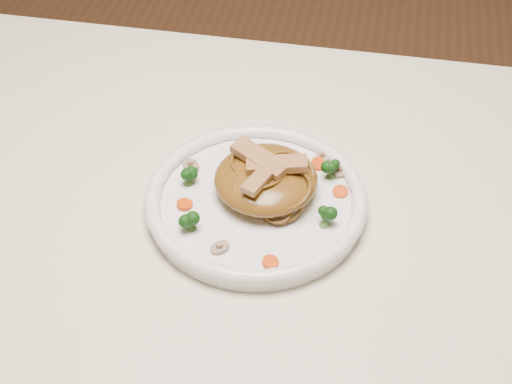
# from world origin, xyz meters

# --- Properties ---
(table) EXTENTS (1.20, 0.80, 0.75)m
(table) POSITION_xyz_m (0.00, 0.00, 0.65)
(table) COLOR beige
(table) RESTS_ON ground
(plate) EXTENTS (0.32, 0.32, 0.02)m
(plate) POSITION_xyz_m (0.03, 0.02, 0.76)
(plate) COLOR white
(plate) RESTS_ON table
(noodle_mound) EXTENTS (0.14, 0.14, 0.04)m
(noodle_mound) POSITION_xyz_m (0.04, 0.04, 0.79)
(noodle_mound) COLOR brown
(noodle_mound) RESTS_ON plate
(chicken_a) EXTENTS (0.08, 0.04, 0.01)m
(chicken_a) POSITION_xyz_m (0.05, 0.04, 0.81)
(chicken_a) COLOR tan
(chicken_a) RESTS_ON noodle_mound
(chicken_b) EXTENTS (0.08, 0.06, 0.01)m
(chicken_b) POSITION_xyz_m (0.03, 0.04, 0.81)
(chicken_b) COLOR tan
(chicken_b) RESTS_ON noodle_mound
(chicken_c) EXTENTS (0.04, 0.06, 0.01)m
(chicken_c) POSITION_xyz_m (0.04, 0.01, 0.81)
(chicken_c) COLOR tan
(chicken_c) RESTS_ON noodle_mound
(broccoli_0) EXTENTS (0.03, 0.03, 0.03)m
(broccoli_0) POSITION_xyz_m (0.11, 0.08, 0.78)
(broccoli_0) COLOR #0F410D
(broccoli_0) RESTS_ON plate
(broccoli_1) EXTENTS (0.03, 0.03, 0.03)m
(broccoli_1) POSITION_xyz_m (-0.06, 0.03, 0.78)
(broccoli_1) COLOR #0F410D
(broccoli_1) RESTS_ON plate
(broccoli_2) EXTENTS (0.03, 0.03, 0.03)m
(broccoli_2) POSITION_xyz_m (-0.04, -0.04, 0.78)
(broccoli_2) COLOR #0F410D
(broccoli_2) RESTS_ON plate
(broccoli_3) EXTENTS (0.03, 0.03, 0.03)m
(broccoli_3) POSITION_xyz_m (0.12, -0.01, 0.78)
(broccoli_3) COLOR #0F410D
(broccoli_3) RESTS_ON plate
(carrot_0) EXTENTS (0.02, 0.02, 0.00)m
(carrot_0) POSITION_xyz_m (0.10, 0.10, 0.77)
(carrot_0) COLOR #D03E07
(carrot_0) RESTS_ON plate
(carrot_1) EXTENTS (0.02, 0.02, 0.00)m
(carrot_1) POSITION_xyz_m (-0.06, -0.01, 0.77)
(carrot_1) COLOR #D03E07
(carrot_1) RESTS_ON plate
(carrot_2) EXTENTS (0.03, 0.03, 0.00)m
(carrot_2) POSITION_xyz_m (0.13, 0.05, 0.77)
(carrot_2) COLOR #D03E07
(carrot_2) RESTS_ON plate
(carrot_3) EXTENTS (0.02, 0.02, 0.00)m
(carrot_3) POSITION_xyz_m (0.00, 0.11, 0.77)
(carrot_3) COLOR #D03E07
(carrot_3) RESTS_ON plate
(carrot_4) EXTENTS (0.02, 0.02, 0.00)m
(carrot_4) POSITION_xyz_m (0.06, -0.08, 0.77)
(carrot_4) COLOR #D03E07
(carrot_4) RESTS_ON plate
(mushroom_0) EXTENTS (0.03, 0.03, 0.01)m
(mushroom_0) POSITION_xyz_m (0.00, -0.07, 0.77)
(mushroom_0) COLOR gray
(mushroom_0) RESTS_ON plate
(mushroom_1) EXTENTS (0.03, 0.03, 0.01)m
(mushroom_1) POSITION_xyz_m (0.13, 0.09, 0.77)
(mushroom_1) COLOR gray
(mushroom_1) RESTS_ON plate
(mushroom_2) EXTENTS (0.04, 0.04, 0.01)m
(mushroom_2) POSITION_xyz_m (-0.07, 0.06, 0.77)
(mushroom_2) COLOR gray
(mushroom_2) RESTS_ON plate
(mushroom_3) EXTENTS (0.03, 0.03, 0.01)m
(mushroom_3) POSITION_xyz_m (0.10, 0.11, 0.77)
(mushroom_3) COLOR gray
(mushroom_3) RESTS_ON plate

